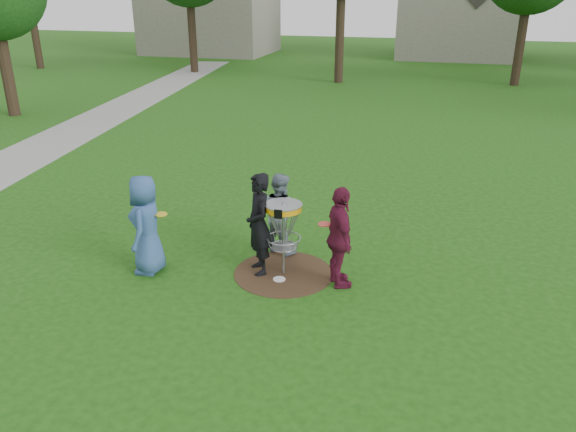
% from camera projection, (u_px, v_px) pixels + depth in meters
% --- Properties ---
extents(ground, '(100.00, 100.00, 0.00)m').
position_uv_depth(ground, '(284.00, 273.00, 10.13)').
color(ground, '#19470F').
rests_on(ground, ground).
extents(dirt_patch, '(1.80, 1.80, 0.01)m').
position_uv_depth(dirt_patch, '(284.00, 273.00, 10.13)').
color(dirt_patch, '#47331E').
rests_on(dirt_patch, ground).
extents(concrete_path, '(7.75, 39.92, 0.02)m').
position_uv_depth(concrete_path, '(71.00, 133.00, 19.70)').
color(concrete_path, '#9E9E99').
rests_on(concrete_path, ground).
extents(player_blue, '(0.72, 0.97, 1.81)m').
position_uv_depth(player_blue, '(146.00, 225.00, 9.90)').
color(player_blue, '#305185').
rests_on(player_blue, ground).
extents(player_black, '(0.74, 0.81, 1.86)m').
position_uv_depth(player_black, '(259.00, 224.00, 9.85)').
color(player_black, black).
rests_on(player_black, ground).
extents(player_grey, '(0.94, 0.85, 1.58)m').
position_uv_depth(player_grey, '(280.00, 213.00, 10.70)').
color(player_grey, slate).
rests_on(player_grey, ground).
extents(player_maroon, '(0.86, 1.13, 1.79)m').
position_uv_depth(player_maroon, '(340.00, 238.00, 9.40)').
color(player_maroon, maroon).
rests_on(player_maroon, ground).
extents(disc_on_grass, '(0.22, 0.22, 0.02)m').
position_uv_depth(disc_on_grass, '(279.00, 279.00, 9.90)').
color(disc_on_grass, white).
rests_on(disc_on_grass, ground).
extents(disc_golf_basket, '(0.66, 0.67, 1.38)m').
position_uv_depth(disc_golf_basket, '(283.00, 221.00, 9.74)').
color(disc_golf_basket, '#9EA0A5').
rests_on(disc_golf_basket, ground).
extents(held_discs, '(3.06, 1.31, 0.19)m').
position_uv_depth(held_discs, '(260.00, 215.00, 9.83)').
color(held_discs, gold).
rests_on(held_discs, ground).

